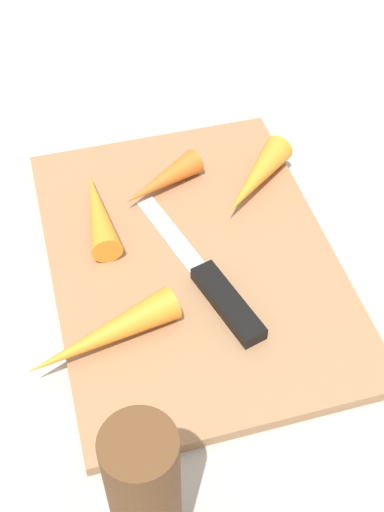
{
  "coord_description": "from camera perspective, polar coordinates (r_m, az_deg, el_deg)",
  "views": [
    {
      "loc": [
        -0.4,
        0.11,
        0.49
      ],
      "look_at": [
        0.0,
        0.0,
        0.01
      ],
      "focal_mm": 47.98,
      "sensor_mm": 36.0,
      "label": 1
    }
  ],
  "objects": [
    {
      "name": "carrot_longest",
      "position": [
        0.57,
        -7.46,
        -6.65
      ],
      "size": [
        0.07,
        0.14,
        0.03
      ],
      "primitive_type": "cone",
      "rotation": [
        0.0,
        1.57,
        1.86
      ],
      "color": "orange",
      "rests_on": "cutting_board"
    },
    {
      "name": "pepper_grinder",
      "position": [
        0.44,
        -3.88,
        -19.82
      ],
      "size": [
        0.04,
        0.04,
        0.16
      ],
      "primitive_type": "cylinder",
      "color": "brown",
      "rests_on": "ground_plane"
    },
    {
      "name": "knife",
      "position": [
        0.6,
        2.31,
        -3.1
      ],
      "size": [
        0.2,
        0.07,
        0.01
      ],
      "rotation": [
        0.0,
        0.0,
        0.27
      ],
      "color": "#B7B7BC",
      "rests_on": "cutting_board"
    },
    {
      "name": "carrot_shortest",
      "position": [
        0.69,
        -2.57,
        6.24
      ],
      "size": [
        0.07,
        0.09,
        0.03
      ],
      "primitive_type": "cone",
      "rotation": [
        0.0,
        1.57,
        2.04
      ],
      "color": "orange",
      "rests_on": "cutting_board"
    },
    {
      "name": "cutting_board",
      "position": [
        0.64,
        0.0,
        -0.35
      ],
      "size": [
        0.36,
        0.26,
        0.01
      ],
      "primitive_type": "cube",
      "color": "#99704C",
      "rests_on": "ground_plane"
    },
    {
      "name": "carrot_long",
      "position": [
        0.69,
        5.3,
        6.42
      ],
      "size": [
        0.1,
        0.1,
        0.03
      ],
      "primitive_type": "cone",
      "rotation": [
        0.0,
        1.57,
        2.35
      ],
      "color": "orange",
      "rests_on": "cutting_board"
    },
    {
      "name": "ground_plane",
      "position": [
        0.65,
        0.0,
        -0.7
      ],
      "size": [
        1.4,
        1.4,
        0.0
      ],
      "primitive_type": "plane",
      "color": "#ADA8A0"
    },
    {
      "name": "carrot_short",
      "position": [
        0.66,
        -7.83,
        3.69
      ],
      "size": [
        0.11,
        0.03,
        0.03
      ],
      "primitive_type": "cone",
      "rotation": [
        0.0,
        1.57,
        6.27
      ],
      "color": "orange",
      "rests_on": "cutting_board"
    }
  ]
}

